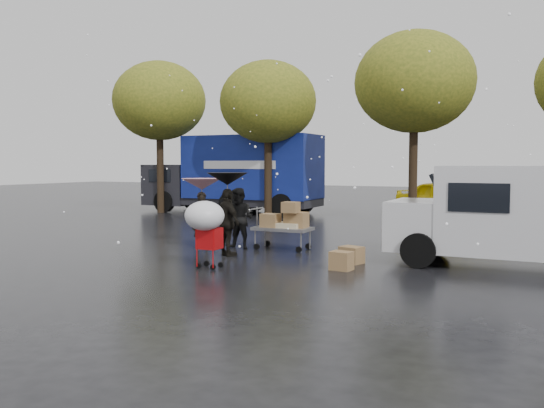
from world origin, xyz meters
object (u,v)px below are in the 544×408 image
at_px(yellow_taxi, 451,200).
at_px(blue_truck, 236,174).
at_px(person_pink, 202,219).
at_px(person_black, 228,222).
at_px(vendor_cart, 285,222).
at_px(white_van, 513,214).
at_px(shopping_cart, 205,220).

bearing_deg(yellow_taxi, blue_truck, 121.74).
xyz_separation_m(person_pink, person_black, (1.37, -1.00, 0.07)).
bearing_deg(vendor_cart, blue_truck, 125.57).
distance_m(white_van, yellow_taxi, 11.05).
height_order(person_black, blue_truck, blue_truck).
bearing_deg(vendor_cart, yellow_taxi, 75.95).
xyz_separation_m(vendor_cart, blue_truck, (-6.68, 9.35, 1.03)).
distance_m(blue_truck, yellow_taxi, 9.43).
height_order(person_black, vendor_cart, person_black).
distance_m(person_pink, person_black, 1.70).
xyz_separation_m(shopping_cart, yellow_taxi, (3.00, 13.77, -0.28)).
height_order(shopping_cart, yellow_taxi, yellow_taxi).
relative_size(shopping_cart, yellow_taxi, 0.32).
xyz_separation_m(person_black, blue_truck, (-5.84, 10.88, 0.93)).
bearing_deg(vendor_cart, shopping_cart, -96.50).
bearing_deg(shopping_cart, person_black, 105.09).
distance_m(person_black, shopping_cart, 1.82).
height_order(vendor_cart, white_van, white_van).
bearing_deg(yellow_taxi, person_pink, -178.99).
distance_m(vendor_cart, shopping_cart, 3.32).
bearing_deg(person_pink, blue_truck, 92.00).
bearing_deg(blue_truck, person_black, -61.77).
xyz_separation_m(vendor_cart, yellow_taxi, (2.62, 10.49, 0.06)).
bearing_deg(shopping_cart, person_pink, 123.84).
height_order(person_pink, vendor_cart, person_pink).
height_order(shopping_cart, blue_truck, blue_truck).
height_order(person_black, shopping_cart, person_black).
bearing_deg(blue_truck, person_pink, -65.66).
bearing_deg(vendor_cart, person_black, -118.85).
distance_m(white_van, blue_truck, 15.46).
distance_m(person_black, white_van, 6.47).
distance_m(person_pink, yellow_taxi, 12.04).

